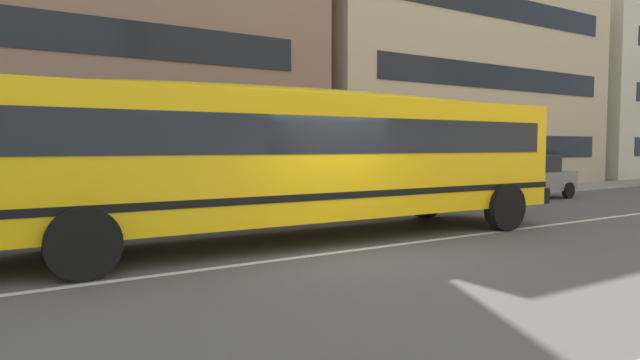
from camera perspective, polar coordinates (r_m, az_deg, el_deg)
ground_plane at (r=10.09m, az=1.92°, el=-7.58°), size 400.00×400.00×0.00m
sidewalk_far at (r=16.39m, az=-12.46°, el=-3.34°), size 120.00×3.00×0.01m
lane_centreline at (r=10.09m, az=1.92°, el=-7.56°), size 110.00×0.16×0.01m
school_bus at (r=11.17m, az=-2.63°, el=3.02°), size 13.96×3.54×3.11m
parked_car_grey_near_corner at (r=21.57m, az=20.86°, el=0.39°), size 3.97×2.02×1.64m
apartment_block_far_centre at (r=31.11m, az=10.02°, el=12.19°), size 17.64×11.71×13.30m
apartment_block_far_right at (r=46.96m, az=29.75°, el=8.83°), size 20.72×9.91×13.30m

